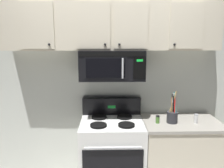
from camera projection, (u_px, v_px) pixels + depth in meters
The scene contains 8 objects.
back_wall at pixel (111, 80), 3.06m from camera, with size 5.20×0.10×2.70m, color silver.
stove_range at pixel (112, 155), 2.88m from camera, with size 0.76×0.69×1.12m.
over_range_microwave at pixel (112, 65), 2.78m from camera, with size 0.76×0.43×0.35m.
upper_cabinets at pixel (112, 26), 2.72m from camera, with size 2.50×0.36×0.55m.
counter_segment at pixel (179, 155), 2.91m from camera, with size 0.93×0.65×0.90m.
utensil_crock_charcoal at pixel (172, 115), 2.74m from camera, with size 0.13×0.13×0.38m.
salt_shaker at pixel (196, 119), 2.73m from camera, with size 0.04×0.04×0.11m.
spice_jar at pixel (158, 119), 2.74m from camera, with size 0.04×0.04×0.09m.
Camera 1 is at (-0.07, -2.23, 1.89)m, focal length 37.21 mm.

